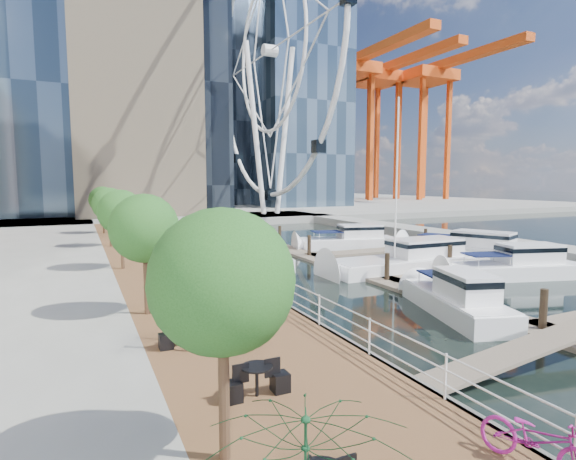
{
  "coord_description": "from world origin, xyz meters",
  "views": [
    {
      "loc": [
        -13.63,
        -13.46,
        6.02
      ],
      "look_at": [
        -1.62,
        12.14,
        3.0
      ],
      "focal_mm": 28.0,
      "sensor_mm": 36.0,
      "label": 1
    }
  ],
  "objects": [
    {
      "name": "ground",
      "position": [
        0.0,
        0.0,
        0.0
      ],
      "size": [
        520.0,
        520.0,
        0.0
      ],
      "primitive_type": "plane",
      "color": "black",
      "rests_on": "ground"
    },
    {
      "name": "boardwalk",
      "position": [
        -9.0,
        15.0,
        0.5
      ],
      "size": [
        6.0,
        60.0,
        1.0
      ],
      "primitive_type": "cube",
      "color": "brown",
      "rests_on": "ground"
    },
    {
      "name": "seawall",
      "position": [
        -6.0,
        15.0,
        0.5
      ],
      "size": [
        0.25,
        60.0,
        1.0
      ],
      "primitive_type": "cube",
      "color": "#595954",
      "rests_on": "ground"
    },
    {
      "name": "land_far",
      "position": [
        0.0,
        102.0,
        0.5
      ],
      "size": [
        200.0,
        114.0,
        1.0
      ],
      "primitive_type": "cube",
      "color": "gray",
      "rests_on": "ground"
    },
    {
      "name": "breakwater",
      "position": [
        20.0,
        20.0,
        0.5
      ],
      "size": [
        4.0,
        60.0,
        1.0
      ],
      "primitive_type": "cube",
      "color": "gray",
      "rests_on": "ground"
    },
    {
      "name": "pier",
      "position": [
        14.0,
        52.0,
        0.5
      ],
      "size": [
        14.0,
        12.0,
        1.0
      ],
      "primitive_type": "cube",
      "color": "gray",
      "rests_on": "ground"
    },
    {
      "name": "railing",
      "position": [
        -6.1,
        15.0,
        1.52
      ],
      "size": [
        0.1,
        60.0,
        1.05
      ],
      "primitive_type": null,
      "color": "white",
      "rests_on": "boardwalk"
    },
    {
      "name": "floating_docks",
      "position": [
        7.97,
        9.98,
        0.49
      ],
      "size": [
        16.0,
        34.0,
        2.6
      ],
      "color": "#6D6051",
      "rests_on": "ground"
    },
    {
      "name": "ferris_wheel",
      "position": [
        14.0,
        52.0,
        25.92
      ],
      "size": [
        5.8,
        45.6,
        47.8
      ],
      "color": "white",
      "rests_on": "ground"
    },
    {
      "name": "port_cranes",
      "position": [
        67.67,
        95.67,
        20.0
      ],
      "size": [
        40.0,
        52.0,
        38.0
      ],
      "color": "#D84C14",
      "rests_on": "ground"
    },
    {
      "name": "street_trees",
      "position": [
        -11.4,
        14.0,
        4.29
      ],
      "size": [
        2.6,
        42.6,
        4.6
      ],
      "color": "#3F2B1C",
      "rests_on": "ground"
    },
    {
      "name": "cafe_tables",
      "position": [
        -10.4,
        -2.0,
        1.37
      ],
      "size": [
        2.5,
        13.7,
        0.74
      ],
      "color": "black",
      "rests_on": "ground"
    },
    {
      "name": "yacht_foreground",
      "position": [
        11.12,
        5.73,
        0.0
      ],
      "size": [
        9.84,
        5.07,
        2.15
      ],
      "primitive_type": null,
      "rotation": [
        0.0,
        0.0,
        1.29
      ],
      "color": "white",
      "rests_on": "ground"
    },
    {
      "name": "bicycle",
      "position": [
        -6.5,
        -8.59,
        1.53
      ],
      "size": [
        1.21,
        2.12,
        1.05
      ],
      "primitive_type": "imported",
      "rotation": [
        0.0,
        0.0,
        0.27
      ],
      "color": "#981674",
      "rests_on": "boardwalk"
    },
    {
      "name": "pedestrian_near",
      "position": [
        -7.64,
        2.23,
        1.84
      ],
      "size": [
        0.71,
        0.72,
        1.68
      ],
      "primitive_type": "imported",
      "rotation": [
        0.0,
        0.0,
        0.84
      ],
      "color": "#50526A",
      "rests_on": "boardwalk"
    },
    {
      "name": "pedestrian_mid",
      "position": [
        -6.62,
        21.63,
        1.9
      ],
      "size": [
        1.07,
        1.11,
        1.8
      ],
      "primitive_type": "imported",
      "rotation": [
        0.0,
        0.0,
        -2.2
      ],
      "color": "gray",
      "rests_on": "boardwalk"
    },
    {
      "name": "pedestrian_far",
      "position": [
        -8.51,
        28.24,
        1.94
      ],
      "size": [
        1.19,
        0.81,
        1.87
      ],
      "primitive_type": "imported",
      "rotation": [
        0.0,
        0.0,
        2.79
      ],
      "color": "#363944",
      "rests_on": "boardwalk"
    },
    {
      "name": "moored_yachts",
      "position": [
        6.54,
        10.49,
        0.0
      ],
      "size": [
        22.42,
        32.59,
        11.5
      ],
      "color": "silver",
      "rests_on": "ground"
    },
    {
      "name": "cafe_seating",
      "position": [
        -10.83,
        -3.18,
        2.19
      ],
      "size": [
        3.7,
        12.17,
        2.47
      ],
      "color": "#103D1F",
      "rests_on": "ground"
    }
  ]
}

